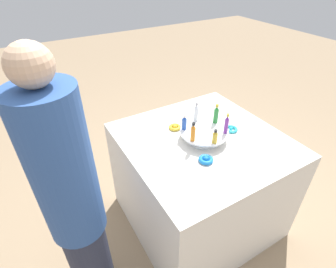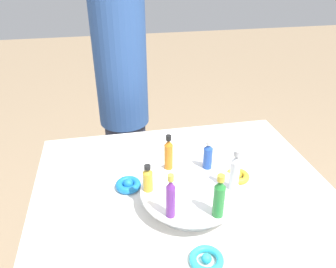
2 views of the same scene
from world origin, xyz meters
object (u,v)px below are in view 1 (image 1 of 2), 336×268
Objects in this scene: bottle_gold at (215,137)px; bottle_clear at (196,113)px; bottle_green at (216,114)px; ribbon_bow_gold at (175,127)px; bottle_blue at (184,123)px; ribbon_bow_teal at (231,129)px; bottle_orange at (193,132)px; bottle_purple at (226,124)px; ribbon_bow_blue at (206,160)px; display_stand at (204,134)px; person_figure at (74,207)px.

bottle_clear reaches higher than bottle_gold.
bottle_green is at bearing 50.09° from bottle_gold.
ribbon_bow_gold is at bearing 150.26° from bottle_clear.
bottle_clear is at bearing 20.09° from bottle_blue.
bottle_orange is at bearing -174.81° from ribbon_bow_teal.
bottle_purple is 0.19m from ribbon_bow_teal.
bottle_blue is 0.75× the size of bottle_purple.
bottle_clear is at bearing 65.19° from ribbon_bow_blue.
ribbon_bow_gold is (-0.12, 0.07, -0.12)m from bottle_clear.
bottle_clear reaches higher than ribbon_bow_gold.
display_stand is at bearing -63.56° from ribbon_bow_gold.
ribbon_bow_teal is at bearing 25.33° from bottle_gold.
bottle_blue is 0.27m from bottle_purple.
bottle_blue is at bearing 7.13° from person_figure.
bottle_green is at bearing 20.09° from bottle_orange.
bottle_orange is at bearing 170.09° from bottle_purple.
ribbon_bow_teal is 0.39m from ribbon_bow_blue.
bottle_clear is at bearing 80.09° from display_stand.
bottle_green is at bearing -9.91° from bottle_blue.
bottle_clear reaches higher than ribbon_bow_teal.
ribbon_bow_blue is at bearing -93.56° from ribbon_bow_gold.
bottle_gold is at bearing -99.91° from display_stand.
bottle_green is (0.15, 0.18, 0.02)m from bottle_gold.
display_stand is at bearing 80.09° from bottle_gold.
person_figure is at bearing -179.00° from bottle_gold.
bottle_orange is 0.27m from bottle_green.
bottle_orange is 0.93× the size of bottle_green.
bottle_gold is 0.87m from person_figure.
ribbon_bow_blue is at bearing -89.74° from bottle_orange.
bottle_gold is 0.65× the size of bottle_purple.
person_figure is (-0.91, -0.28, -0.12)m from bottle_clear.
ribbon_bow_gold is (0.02, 0.25, -0.11)m from bottle_orange.
bottle_purple is at bearing -99.91° from bottle_green.
bottle_purple is 1.55× the size of ribbon_bow_teal.
ribbon_bow_teal is at bearing 26.44° from ribbon_bow_blue.
ribbon_bow_gold is at bearing 145.33° from bottle_green.
bottle_blue is 1.20× the size of ribbon_bow_blue.
bottle_orange is 0.23m from bottle_clear.
display_stand is 0.16m from bottle_green.
bottle_green reaches higher than ribbon_bow_gold.
bottle_gold reaches higher than ribbon_bow_gold.
bottle_gold is at bearing -39.91° from bottle_orange.
bottle_purple reaches higher than bottle_green.
person_figure reaches higher than ribbon_bow_blue.
bottle_clear is 1.59× the size of ribbon_bow_blue.
bottle_blue is 0.36m from ribbon_bow_teal.
ribbon_bow_blue reaches higher than ribbon_bow_teal.
bottle_blue reaches higher than ribbon_bow_blue.
person_figure reaches higher than bottle_gold.
bottle_gold is at bearing -8.40° from person_figure.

